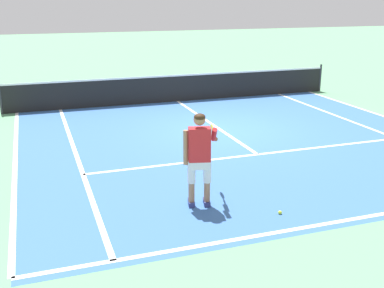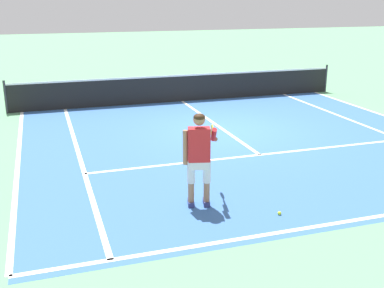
{
  "view_description": "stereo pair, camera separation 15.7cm",
  "coord_description": "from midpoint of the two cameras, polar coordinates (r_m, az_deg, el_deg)",
  "views": [
    {
      "loc": [
        -5.0,
        -11.96,
        3.61
      ],
      "look_at": [
        -2.31,
        -4.17,
        1.05
      ],
      "focal_mm": 44.38,
      "sensor_mm": 36.0,
      "label": 1
    },
    {
      "loc": [
        -4.85,
        -12.01,
        3.61
      ],
      "look_at": [
        -2.31,
        -4.17,
        1.05
      ],
      "focal_mm": 44.38,
      "sensor_mm": 36.0,
      "label": 2
    }
  ],
  "objects": [
    {
      "name": "line_singles_left",
      "position": [
        11.67,
        -14.11,
        -1.29
      ],
      "size": [
        0.1,
        10.05,
        0.01
      ],
      "primitive_type": "cube",
      "color": "white",
      "rests_on": "ground"
    },
    {
      "name": "ground_plane",
      "position": [
        13.45,
        3.18,
        1.66
      ],
      "size": [
        80.0,
        80.0,
        0.0
      ],
      "primitive_type": "plane",
      "color": "#609E70"
    },
    {
      "name": "tennis_player",
      "position": [
        8.31,
        0.4,
        -1.12
      ],
      "size": [
        0.85,
        1.05,
        1.71
      ],
      "color": "navy",
      "rests_on": "ground"
    },
    {
      "name": "tennis_ball_near_feet",
      "position": [
        8.44,
        10.0,
        -8.1
      ],
      "size": [
        0.07,
        0.07,
        0.07
      ],
      "primitive_type": "sphere",
      "color": "#CCE02D",
      "rests_on": "ground"
    },
    {
      "name": "line_doubles_left",
      "position": [
        11.65,
        -20.84,
        -1.94
      ],
      "size": [
        0.1,
        10.05,
        0.01
      ],
      "primitive_type": "cube",
      "color": "white",
      "rests_on": "ground"
    },
    {
      "name": "line_baseline",
      "position": [
        8.59,
        18.44,
        -8.53
      ],
      "size": [
        10.98,
        0.1,
        0.01
      ],
      "primitive_type": "cube",
      "color": "white",
      "rests_on": "ground"
    },
    {
      "name": "tennis_net",
      "position": [
        17.11,
        -2.0,
        6.77
      ],
      "size": [
        11.96,
        0.08,
        1.07
      ],
      "color": "#333338",
      "rests_on": "ground"
    },
    {
      "name": "line_singles_right",
      "position": [
        14.74,
        19.58,
        2.08
      ],
      "size": [
        0.1,
        10.05,
        0.01
      ],
      "primitive_type": "cube",
      "color": "white",
      "rests_on": "ground"
    },
    {
      "name": "line_centre_service",
      "position": [
        14.26,
        1.81,
        2.61
      ],
      "size": [
        0.1,
        6.4,
        0.01
      ],
      "primitive_type": "cube",
      "color": "white",
      "rests_on": "ground"
    },
    {
      "name": "line_service",
      "position": [
        11.45,
        7.5,
        -1.24
      ],
      "size": [
        8.23,
        0.1,
        0.01
      ],
      "primitive_type": "cube",
      "color": "white",
      "rests_on": "ground"
    },
    {
      "name": "court_inner_surface",
      "position": [
        12.64,
        4.75,
        0.61
      ],
      "size": [
        10.98,
        10.45,
        0.0
      ],
      "primitive_type": "cube",
      "color": "#3866A8",
      "rests_on": "ground"
    }
  ]
}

